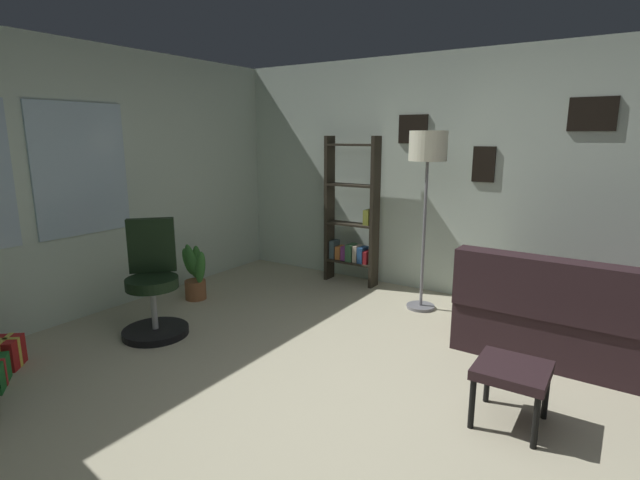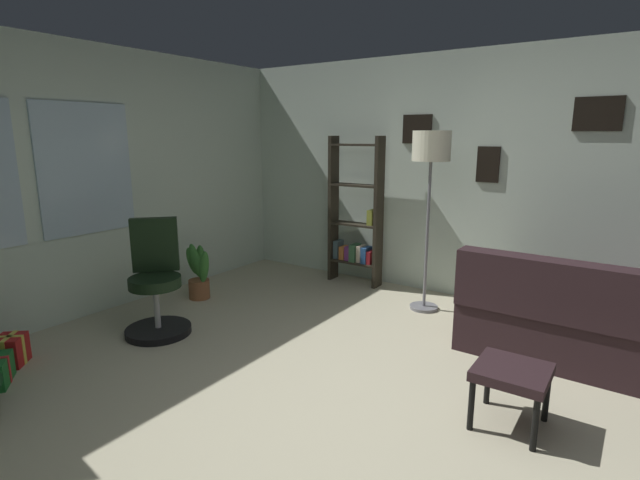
# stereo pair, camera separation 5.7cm
# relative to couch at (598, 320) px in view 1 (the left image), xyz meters

# --- Properties ---
(ground_plane) EXTENTS (5.21, 6.26, 0.10)m
(ground_plane) POSITION_rel_couch_xyz_m (-1.80, 1.04, -0.33)
(ground_plane) COLOR #C1BA9B
(wall_back_with_windows) EXTENTS (5.21, 0.12, 2.55)m
(wall_back_with_windows) POSITION_rel_couch_xyz_m (-1.82, 4.22, 1.00)
(wall_back_with_windows) COLOR silver
(wall_back_with_windows) RESTS_ON ground_plane
(wall_right_with_frames) EXTENTS (0.12, 6.26, 2.55)m
(wall_right_with_frames) POSITION_rel_couch_xyz_m (0.86, 1.04, 0.99)
(wall_right_with_frames) COLOR silver
(wall_right_with_frames) RESTS_ON ground_plane
(couch) EXTENTS (1.60, 1.85, 0.84)m
(couch) POSITION_rel_couch_xyz_m (0.00, 0.00, 0.00)
(couch) COLOR black
(couch) RESTS_ON ground_plane
(footstool) EXTENTS (0.41, 0.41, 0.38)m
(footstool) POSITION_rel_couch_xyz_m (-1.36, 0.36, 0.04)
(footstool) COLOR black
(footstool) RESTS_ON ground_plane
(gift_box_red) EXTENTS (0.28, 0.28, 0.23)m
(gift_box_red) POSITION_rel_couch_xyz_m (-2.68, 3.67, -0.17)
(gift_box_red) COLOR red
(gift_box_red) RESTS_ON ground_plane
(office_chair) EXTENTS (0.58, 0.58, 1.00)m
(office_chair) POSITION_rel_couch_xyz_m (-1.65, 3.28, 0.11)
(office_chair) COLOR black
(office_chair) RESTS_ON ground_plane
(bookshelf) EXTENTS (0.18, 0.64, 1.70)m
(bookshelf) POSITION_rel_couch_xyz_m (0.59, 2.58, 0.45)
(bookshelf) COLOR #2C271D
(bookshelf) RESTS_ON ground_plane
(floor_lamp) EXTENTS (0.36, 0.36, 1.75)m
(floor_lamp) POSITION_rel_couch_xyz_m (0.22, 1.55, 1.20)
(floor_lamp) COLOR slate
(floor_lamp) RESTS_ON ground_plane
(potted_plant) EXTENTS (0.34, 0.48, 0.59)m
(potted_plant) POSITION_rel_couch_xyz_m (-0.80, 3.70, -0.02)
(potted_plant) COLOR #925937
(potted_plant) RESTS_ON ground_plane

